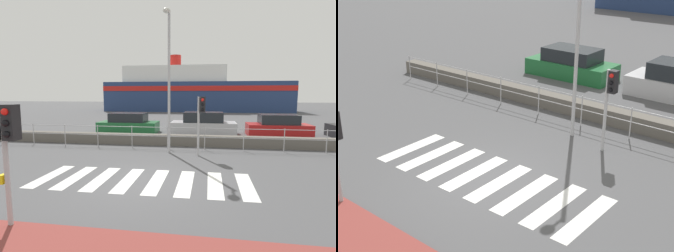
% 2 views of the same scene
% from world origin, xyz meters
% --- Properties ---
extents(ground_plane, '(160.00, 160.00, 0.00)m').
position_xyz_m(ground_plane, '(0.00, 0.00, 0.00)').
color(ground_plane, '#4C4C4F').
extents(sidewalk_brick, '(24.00, 1.80, 0.12)m').
position_xyz_m(sidewalk_brick, '(0.00, -4.10, 0.06)').
color(sidewalk_brick, brown).
rests_on(sidewalk_brick, ground_plane).
extents(crosswalk, '(6.75, 2.40, 0.01)m').
position_xyz_m(crosswalk, '(-0.02, 0.00, 0.00)').
color(crosswalk, silver).
rests_on(crosswalk, ground_plane).
extents(seawall, '(20.40, 0.55, 0.56)m').
position_xyz_m(seawall, '(0.00, 5.84, 0.28)').
color(seawall, '#605B54').
rests_on(seawall, ground_plane).
extents(harbor_fence, '(18.40, 0.04, 1.11)m').
position_xyz_m(harbor_fence, '(0.00, 4.96, 0.73)').
color(harbor_fence, '#B2B2B5').
rests_on(harbor_fence, ground_plane).
extents(traffic_light_far, '(0.34, 0.32, 2.59)m').
position_xyz_m(traffic_light_far, '(1.68, 3.63, 1.91)').
color(traffic_light_far, '#B2B2B5').
rests_on(traffic_light_far, ground_plane).
extents(streetlamp, '(0.32, 0.93, 6.33)m').
position_xyz_m(streetlamp, '(0.21, 3.91, 3.88)').
color(streetlamp, '#B2B2B5').
rests_on(streetlamp, ground_plane).
extents(parked_car_green, '(4.15, 1.85, 1.37)m').
position_xyz_m(parked_car_green, '(-3.61, 10.08, 0.59)').
color(parked_car_green, '#1E6633').
rests_on(parked_car_green, ground_plane).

